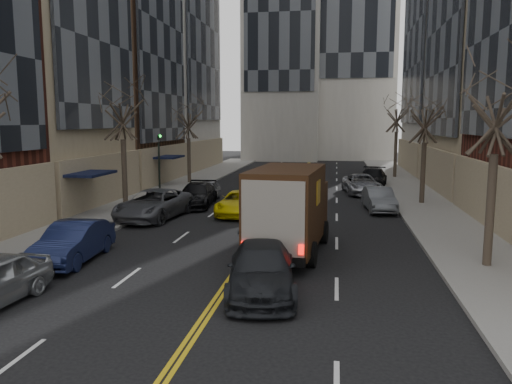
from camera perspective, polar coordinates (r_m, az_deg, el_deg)
sidewalk_left at (r=36.91m, az=-10.58°, el=-0.10°), size 4.00×66.00×0.15m
sidewalk_right at (r=35.22m, az=18.19°, el=-0.76°), size 4.00×66.00×0.15m
tree_lf_mid at (r=30.00m, az=-15.10°, el=10.40°), size 3.20×3.20×8.91m
tree_lf_far at (r=42.19m, az=-7.76°, el=9.08°), size 3.20×3.20×8.12m
tree_rt_near at (r=19.20m, az=25.98°, el=10.91°), size 3.20×3.20×8.71m
tree_rt_mid at (r=32.85m, az=18.86°, el=9.28°), size 3.20×3.20×8.32m
tree_rt_far at (r=47.72m, az=15.86°, el=9.58°), size 3.20×3.20×9.11m
traffic_signal at (r=31.39m, az=-11.01°, el=3.51°), size 0.29×0.26×4.70m
ups_truck at (r=19.76m, az=3.80°, el=-2.10°), size 3.04×6.54×3.48m
observer_sedan at (r=15.50m, az=0.63°, el=-8.83°), size 2.70×5.25×1.46m
taxi at (r=28.17m, az=-1.89°, el=-1.28°), size 2.20×4.75×1.32m
pedestrian at (r=22.57m, az=5.97°, el=-3.16°), size 0.47×0.66×1.71m
parked_lf_b at (r=20.03m, az=-20.17°, el=-5.39°), size 1.87×4.60×1.49m
parked_lf_c at (r=27.52m, az=-11.61°, el=-1.39°), size 3.21×5.92×1.58m
parked_lf_d at (r=31.11m, az=-6.81°, el=-0.33°), size 2.38×5.09×1.44m
parked_lf_e at (r=33.30m, az=-5.73°, el=0.14°), size 1.77×3.95×1.32m
parked_rt_a at (r=30.19m, az=13.88°, el=-0.81°), size 1.87×4.34×1.39m
parked_rt_b at (r=37.03m, az=11.99°, el=0.88°), size 2.96×5.37×1.42m
parked_rt_c at (r=40.79m, az=13.17°, el=1.57°), size 2.80×5.48×1.52m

